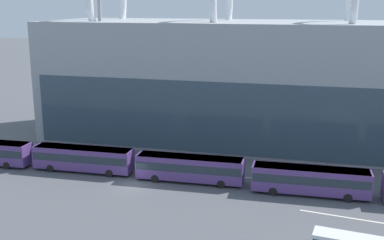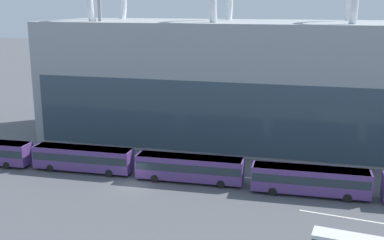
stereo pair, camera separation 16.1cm
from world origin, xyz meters
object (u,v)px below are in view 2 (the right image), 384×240
(floodlight_mast, at_px, (100,23))
(shuttle_bus_1, at_px, (83,157))
(airliner_at_gate_near, at_px, (150,84))
(shuttle_bus_3, at_px, (310,179))
(shuttle_bus_2, at_px, (190,167))

(floodlight_mast, bearing_deg, shuttle_bus_1, -75.28)
(airliner_at_gate_near, xyz_separation_m, shuttle_bus_1, (3.46, -35.75, -3.85))
(airliner_at_gate_near, height_order, shuttle_bus_1, airliner_at_gate_near)
(airliner_at_gate_near, bearing_deg, floodlight_mast, 178.83)
(shuttle_bus_3, bearing_deg, floodlight_mast, 152.60)
(airliner_at_gate_near, bearing_deg, shuttle_bus_1, -173.93)
(shuttle_bus_3, bearing_deg, shuttle_bus_1, 177.23)
(shuttle_bus_2, relative_size, shuttle_bus_3, 1.00)
(shuttle_bus_1, bearing_deg, floodlight_mast, 103.22)
(shuttle_bus_2, bearing_deg, shuttle_bus_3, -3.84)
(shuttle_bus_2, bearing_deg, shuttle_bus_1, 177.81)
(shuttle_bus_2, relative_size, floodlight_mast, 0.48)
(airliner_at_gate_near, bearing_deg, shuttle_bus_3, -137.54)
(shuttle_bus_1, xyz_separation_m, shuttle_bus_2, (14.59, -0.09, 0.00))
(airliner_at_gate_near, distance_m, floodlight_mast, 24.02)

